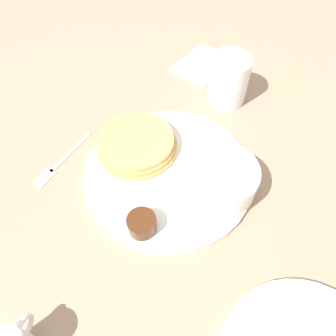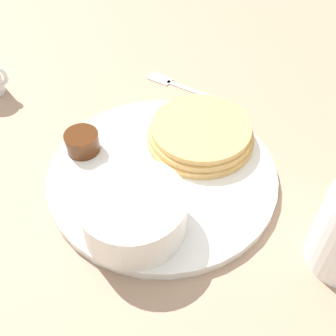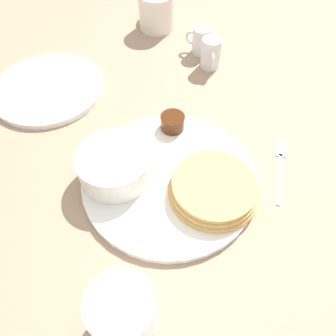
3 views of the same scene
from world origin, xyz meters
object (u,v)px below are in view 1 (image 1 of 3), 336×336
Objects in this scene: bowl at (220,178)px; fork at (58,164)px; coffee_mug at (229,79)px; plate at (168,173)px.

fork is (-0.14, 0.24, -0.04)m from bowl.
bowl is 0.84× the size of fork.
coffee_mug is at bearing -19.48° from fork.
bowl is 0.29m from fork.
fork is at bearing 124.91° from plate.
plate is 0.20m from fork.
bowl is (0.03, -0.08, 0.03)m from plate.
bowl is at bearing -69.06° from plate.
bowl reaches higher than plate.
plate is 2.77× the size of coffee_mug.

